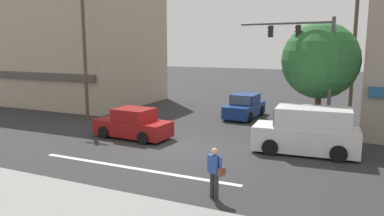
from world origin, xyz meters
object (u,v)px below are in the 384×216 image
(street_tree, at_px, (320,61))
(sedan_crossing_center, at_px, (245,107))
(utility_pole_near_left, at_px, (85,50))
(traffic_light_mast, at_px, (311,59))
(utility_pole_far_right, at_px, (354,51))
(pedestrian_foreground_with_bag, at_px, (215,170))
(van_crossing_rightbound, at_px, (308,132))
(sedan_waiting_far, at_px, (133,125))

(street_tree, distance_m, sedan_crossing_center, 6.99)
(utility_pole_near_left, bearing_deg, traffic_light_mast, 2.62)
(utility_pole_far_right, bearing_deg, traffic_light_mast, -110.67)
(pedestrian_foreground_with_bag, bearing_deg, street_tree, 79.26)
(utility_pole_near_left, relative_size, pedestrian_foreground_with_bag, 5.27)
(utility_pole_far_right, xyz_separation_m, pedestrian_foreground_with_bag, (-3.39, -13.75, -3.57))
(utility_pole_far_right, xyz_separation_m, van_crossing_rightbound, (-1.46, -7.22, -3.51))
(traffic_light_mast, bearing_deg, street_tree, 73.47)
(sedan_waiting_far, xyz_separation_m, van_crossing_rightbound, (8.78, 0.92, 0.29))
(sedan_waiting_far, xyz_separation_m, sedan_crossing_center, (3.69, 7.93, 0.00))
(sedan_crossing_center, bearing_deg, street_tree, -34.31)
(utility_pole_near_left, relative_size, sedan_waiting_far, 2.10)
(pedestrian_foreground_with_bag, bearing_deg, traffic_light_mast, 79.98)
(sedan_waiting_far, xyz_separation_m, pedestrian_foreground_with_bag, (6.85, -5.61, 0.24))
(utility_pole_near_left, height_order, van_crossing_rightbound, utility_pole_near_left)
(street_tree, height_order, utility_pole_far_right, utility_pole_far_right)
(street_tree, distance_m, van_crossing_rightbound, 4.67)
(sedan_crossing_center, height_order, pedestrian_foreground_with_bag, pedestrian_foreground_with_bag)
(sedan_waiting_far, bearing_deg, van_crossing_rightbound, 5.96)
(utility_pole_far_right, relative_size, sedan_waiting_far, 2.08)
(utility_pole_far_right, relative_size, pedestrian_foreground_with_bag, 5.23)
(street_tree, height_order, utility_pole_near_left, utility_pole_near_left)
(traffic_light_mast, xyz_separation_m, van_crossing_rightbound, (0.34, -2.45, -3.17))
(street_tree, bearing_deg, traffic_light_mast, -106.53)
(sedan_crossing_center, bearing_deg, utility_pole_near_left, -150.20)
(sedan_waiting_far, relative_size, pedestrian_foreground_with_bag, 2.52)
(traffic_light_mast, distance_m, van_crossing_rightbound, 4.02)
(utility_pole_near_left, distance_m, traffic_light_mast, 13.84)
(utility_pole_near_left, bearing_deg, street_tree, 6.97)
(utility_pole_far_right, relative_size, sedan_crossing_center, 2.10)
(utility_pole_near_left, xyz_separation_m, pedestrian_foreground_with_bag, (12.23, -8.35, -3.60))
(traffic_light_mast, xyz_separation_m, sedan_crossing_center, (-4.75, 4.56, -3.46))
(utility_pole_far_right, bearing_deg, street_tree, -111.86)
(sedan_crossing_center, bearing_deg, van_crossing_rightbound, -54.03)
(utility_pole_near_left, xyz_separation_m, van_crossing_rightbound, (14.16, -1.82, -3.55))
(street_tree, xyz_separation_m, sedan_crossing_center, (-5.08, 3.46, -3.33))
(van_crossing_rightbound, relative_size, pedestrian_foreground_with_bag, 2.83)
(utility_pole_far_right, relative_size, van_crossing_rightbound, 1.85)
(utility_pole_near_left, xyz_separation_m, utility_pole_far_right, (15.62, 5.40, -0.04))
(sedan_waiting_far, distance_m, pedestrian_foreground_with_bag, 8.86)
(street_tree, height_order, sedan_crossing_center, street_tree)
(utility_pole_near_left, bearing_deg, sedan_waiting_far, -26.96)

